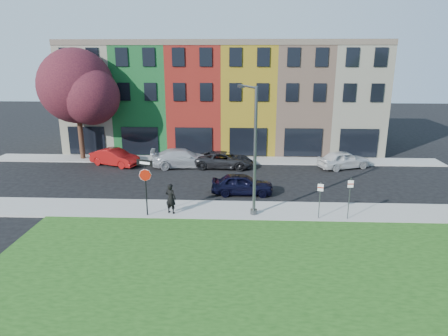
{
  "coord_description": "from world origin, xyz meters",
  "views": [
    {
      "loc": [
        -0.59,
        -19.69,
        9.25
      ],
      "look_at": [
        -1.66,
        4.0,
        2.46
      ],
      "focal_mm": 32.0,
      "sensor_mm": 36.0,
      "label": 1
    }
  ],
  "objects_px": {
    "stop_sign": "(145,177)",
    "street_lamp": "(253,152)",
    "man": "(171,198)",
    "sedan_near": "(242,184)"
  },
  "relations": [
    {
      "from": "stop_sign",
      "to": "street_lamp",
      "type": "height_order",
      "value": "street_lamp"
    },
    {
      "from": "man",
      "to": "sedan_near",
      "type": "bearing_deg",
      "value": -116.36
    },
    {
      "from": "stop_sign",
      "to": "street_lamp",
      "type": "xyz_separation_m",
      "value": [
        6.18,
        0.64,
        1.39
      ]
    },
    {
      "from": "sedan_near",
      "to": "street_lamp",
      "type": "height_order",
      "value": "street_lamp"
    },
    {
      "from": "man",
      "to": "sedan_near",
      "type": "xyz_separation_m",
      "value": [
        4.23,
        3.9,
        -0.32
      ]
    },
    {
      "from": "man",
      "to": "street_lamp",
      "type": "distance_m",
      "value": 5.61
    },
    {
      "from": "stop_sign",
      "to": "street_lamp",
      "type": "bearing_deg",
      "value": 25.59
    },
    {
      "from": "man",
      "to": "stop_sign",
      "type": "bearing_deg",
      "value": 36.98
    },
    {
      "from": "stop_sign",
      "to": "sedan_near",
      "type": "bearing_deg",
      "value": 57.21
    },
    {
      "from": "sedan_near",
      "to": "street_lamp",
      "type": "relative_size",
      "value": 0.56
    }
  ]
}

